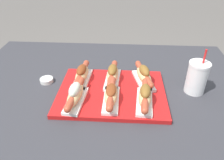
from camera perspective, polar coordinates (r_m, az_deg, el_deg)
The scene contains 10 objects.
patio_table at distance 1.22m, azimuth -1.75°, elevation -14.35°, with size 1.31×0.89×0.68m.
serving_tray at distance 0.93m, azimuth -0.08°, elevation -3.21°, with size 0.45×0.34×0.02m.
hot_dog_0 at distance 0.85m, azimuth -9.58°, elevation -3.74°, with size 0.08×0.21×0.08m.
hot_dog_1 at distance 0.84m, azimuth -0.23°, elevation -3.80°, with size 0.06×0.21×0.07m.
hot_dog_2 at distance 0.84m, azimuth 8.60°, elevation -4.11°, with size 0.07×0.21×0.08m.
hot_dog_3 at distance 0.97m, azimuth -7.87°, elevation 1.49°, with size 0.07×0.21×0.07m.
hot_dog_4 at distance 0.96m, azimuth 0.10°, elevation 1.42°, with size 0.07×0.21×0.08m.
hot_dog_5 at distance 0.97m, azimuth 8.31°, elevation 1.38°, with size 0.10×0.21×0.08m.
sauce_bowl at distance 1.05m, azimuth -16.68°, elevation 0.06°, with size 0.06×0.06×0.02m.
drink_cup at distance 0.98m, azimuth 21.27°, elevation 0.63°, with size 0.09×0.09×0.20m.
Camera 1 is at (0.09, -0.82, 1.24)m, focal length 35.00 mm.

